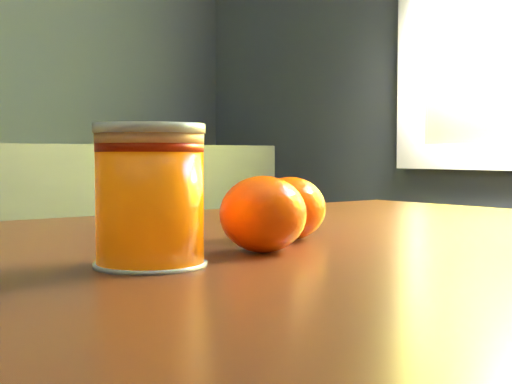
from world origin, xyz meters
TOP-DOWN VIEW (x-y plane):
  - table at (0.78, 0.06)m, footprint 1.09×0.79m
  - juice_glass at (0.61, -0.00)m, footprint 0.08×0.08m
  - orange_front at (0.79, 0.07)m, footprint 0.08×0.08m
  - orange_back at (0.72, 0.01)m, footprint 0.09×0.09m

SIDE VIEW (x-z plane):
  - table at x=0.78m, z-range 0.30..1.09m
  - orange_front at x=0.79m, z-range 0.79..0.85m
  - orange_back at x=0.72m, z-range 0.79..0.86m
  - juice_glass at x=0.61m, z-range 0.79..0.90m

